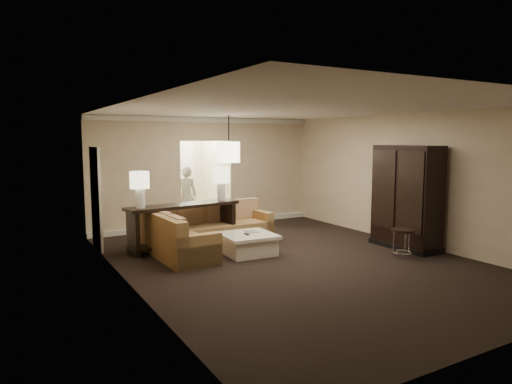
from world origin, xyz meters
TOP-DOWN VIEW (x-y plane):
  - ground at (0.00, 0.00)m, footprint 8.00×8.00m
  - wall_back at (0.00, 4.00)m, footprint 6.00×0.04m
  - wall_front at (0.00, -4.00)m, footprint 6.00×0.04m
  - wall_left at (-3.00, 0.00)m, footprint 0.04×8.00m
  - wall_right at (3.00, 0.00)m, footprint 0.04×8.00m
  - ceiling at (0.00, 0.00)m, footprint 6.00×8.00m
  - crown_molding at (0.00, 3.95)m, footprint 6.00×0.10m
  - baseboard at (0.00, 3.95)m, footprint 6.00×0.10m
  - side_door at (-2.97, 2.80)m, footprint 0.05×0.90m
  - foyer at (0.00, 5.34)m, footprint 1.44×2.02m
  - sectional_sofa at (-1.09, 1.88)m, footprint 2.91×2.31m
  - coffee_table at (-0.48, 0.92)m, footprint 1.06×1.06m
  - console_table at (-1.40, 2.00)m, footprint 2.45×0.83m
  - armoire at (2.59, -0.27)m, footprint 0.63×1.48m
  - drink_table at (1.95, -0.79)m, footprint 0.44×0.44m
  - table_lamp_left at (-2.32, 1.89)m, footprint 0.37×0.37m
  - table_lamp_right at (-0.48, 2.11)m, footprint 0.37×0.37m
  - pendant_light at (0.00, 2.70)m, footprint 0.38×0.38m
  - person at (-0.45, 4.30)m, footprint 0.69×0.53m

SIDE VIEW (x-z plane):
  - ground at x=0.00m, z-range 0.00..0.00m
  - baseboard at x=0.00m, z-range 0.00..0.12m
  - coffee_table at x=-0.48m, z-range 0.00..0.42m
  - sectional_sofa at x=-1.09m, z-range -0.09..0.78m
  - drink_table at x=1.95m, z-range 0.12..0.67m
  - console_table at x=-1.40m, z-range 0.09..1.01m
  - person at x=-0.45m, z-range 0.00..1.72m
  - armoire at x=2.59m, z-range -0.04..2.08m
  - side_door at x=-2.97m, z-range 0.00..2.10m
  - foyer at x=0.00m, z-range -0.10..2.70m
  - table_lamp_left at x=-2.32m, z-range 1.04..1.75m
  - table_lamp_right at x=-0.48m, z-range 1.04..1.75m
  - wall_back at x=0.00m, z-range 0.00..2.80m
  - wall_front at x=0.00m, z-range 0.00..2.80m
  - wall_left at x=-3.00m, z-range 0.00..2.80m
  - wall_right at x=3.00m, z-range 0.00..2.80m
  - pendant_light at x=0.00m, z-range 1.41..2.50m
  - crown_molding at x=0.00m, z-range 2.67..2.79m
  - ceiling at x=0.00m, z-range 2.79..2.81m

